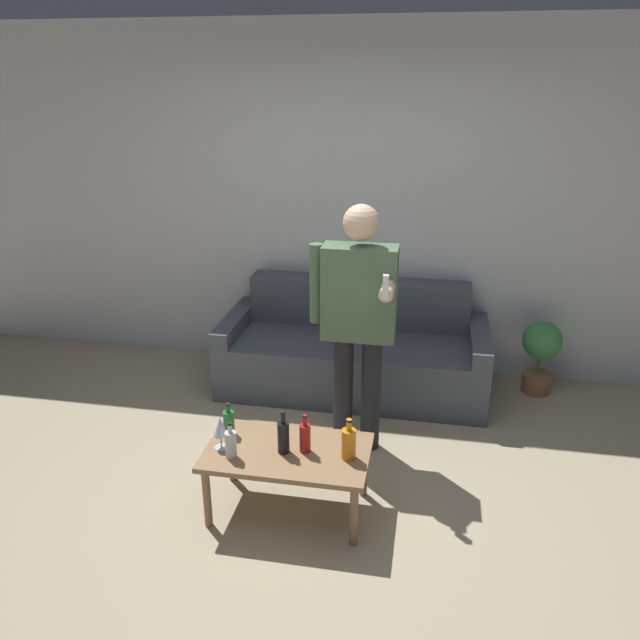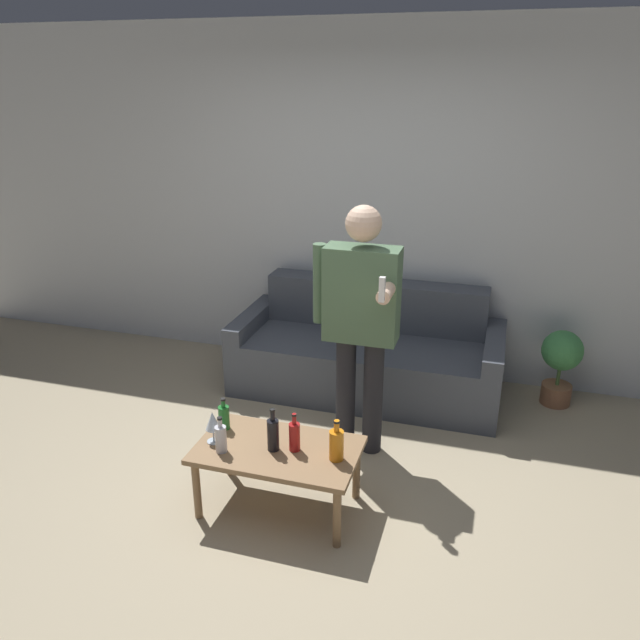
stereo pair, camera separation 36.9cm
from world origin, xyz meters
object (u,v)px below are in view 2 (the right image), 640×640
Objects in this scene: couch at (368,353)px; coffee_table at (278,455)px; bottle_orange at (273,434)px; person_standing_front at (360,315)px.

couch is 2.24× the size of coffee_table.
bottle_orange is at bearing -126.57° from coffee_table.
coffee_table is at bearing -95.60° from couch.
coffee_table is at bearing 53.43° from bottle_orange.
couch reaches higher than coffee_table.
person_standing_front is (0.28, 0.73, 0.59)m from coffee_table.
bottle_orange is at bearing -111.68° from person_standing_front.
couch is at bearing 83.92° from bottle_orange.
coffee_table is at bearing -111.19° from person_standing_front.
couch is 8.03× the size of bottle_orange.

